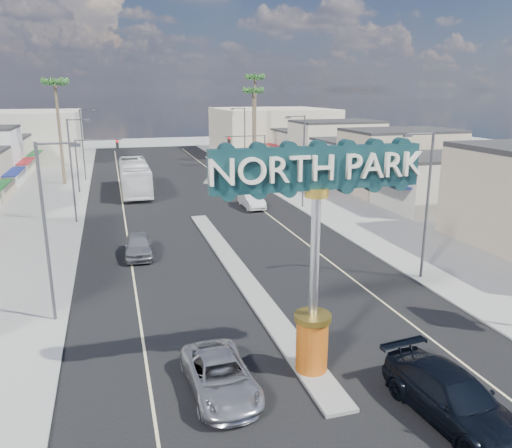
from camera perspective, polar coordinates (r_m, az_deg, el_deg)
ground at (r=46.93m, az=-6.81°, el=1.03°), size 160.00×160.00×0.00m
road at (r=46.93m, az=-6.81°, el=1.04°), size 20.00×120.00×0.01m
median_island at (r=31.91m, az=-1.95°, el=-5.52°), size 1.30×30.00×0.16m
sidewalk_left at (r=46.82m, az=-23.95°, el=-0.14°), size 8.00×120.00×0.12m
sidewalk_right at (r=51.01m, az=8.89°, el=2.16°), size 8.00×120.00×0.12m
storefront_row_right at (r=66.40m, az=12.13°, el=7.56°), size 12.00×42.00×6.00m
backdrop_far_left at (r=91.44m, az=-25.79°, el=9.02°), size 20.00×20.00×8.00m
backdrop_far_right at (r=94.90m, az=1.81°, el=10.65°), size 20.00×20.00×8.00m
gateway_sign at (r=19.22m, az=6.83°, el=-1.26°), size 8.20×1.50×9.15m
traffic_signal_left at (r=59.40m, az=-18.11°, el=7.54°), size 5.09×0.45×6.00m
traffic_signal_right at (r=61.62m, az=-0.63°, el=8.52°), size 5.09×0.45×6.00m
streetlight_l_near at (r=25.91m, az=-22.65°, el=-0.03°), size 2.03×0.22×9.00m
streetlight_l_mid at (r=45.50m, az=-20.15°, el=6.28°), size 2.03×0.22×9.00m
streetlight_l_far at (r=67.32m, az=-19.08°, el=8.94°), size 2.03×0.22×9.00m
streetlight_r_near at (r=31.26m, az=18.78°, el=2.76°), size 2.03×0.22×9.00m
streetlight_r_mid at (r=48.74m, az=5.29°, el=7.66°), size 2.03×0.22×9.00m
streetlight_r_far at (r=69.55m, az=-1.43°, el=9.92°), size 2.03×0.22×9.00m
palm_left_far at (r=65.21m, az=-21.96°, el=14.19°), size 2.60×2.60×13.10m
palm_right_mid at (r=73.82m, az=-0.29°, el=14.53°), size 2.60×2.60×12.10m
palm_right_far at (r=80.14m, az=-0.09°, el=15.84°), size 2.60×2.60×14.10m
suv_left at (r=20.01m, az=-4.11°, el=-16.93°), size 2.55×5.17×1.41m
suv_right at (r=19.78m, az=21.57°, el=-17.95°), size 3.03×6.15×1.72m
car_parked_left at (r=35.84m, az=-13.29°, el=-2.39°), size 2.08×4.75×1.59m
car_parked_right at (r=49.36m, az=-0.52°, el=2.79°), size 1.73×4.88×1.60m
city_bus at (r=58.30m, az=-13.69°, el=5.27°), size 3.07×12.96×3.61m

